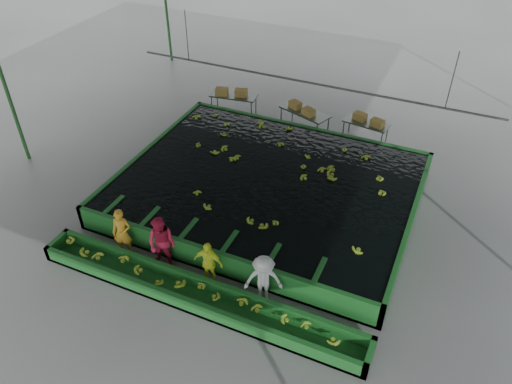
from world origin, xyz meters
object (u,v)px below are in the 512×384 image
at_px(packing_table_mid, 304,121).
at_px(packing_table_right, 365,131).
at_px(worker_d, 263,280).
at_px(box_stack_mid, 302,111).
at_px(worker_b, 162,244).
at_px(worker_c, 208,263).
at_px(flotation_tank, 268,189).
at_px(box_stack_right, 368,123).
at_px(packing_table_left, 234,104).
at_px(box_stack_left, 232,95).
at_px(sorting_trough, 196,295).
at_px(worker_a, 122,232).

height_order(packing_table_mid, packing_table_right, packing_table_mid).
distance_m(worker_d, box_stack_mid, 9.43).
height_order(worker_b, box_stack_mid, worker_b).
distance_m(worker_c, worker_d, 1.72).
bearing_deg(flotation_tank, worker_c, -90.20).
bearing_deg(box_stack_mid, flotation_tank, -83.70).
height_order(worker_b, box_stack_right, worker_b).
distance_m(worker_d, packing_table_left, 10.97).
xyz_separation_m(flotation_tank, worker_d, (1.71, -4.30, 0.37)).
bearing_deg(packing_table_mid, box_stack_left, 178.04).
bearing_deg(sorting_trough, packing_table_mid, 92.40).
height_order(worker_c, packing_table_right, worker_c).
bearing_deg(box_stack_mid, packing_table_right, 9.49).
bearing_deg(sorting_trough, worker_d, 25.11).
bearing_deg(worker_d, flotation_tank, 87.60).
distance_m(worker_b, worker_c, 1.54).
bearing_deg(worker_d, box_stack_left, 96.94).
height_order(packing_table_right, box_stack_left, box_stack_left).
xyz_separation_m(worker_d, box_stack_right, (0.49, 9.62, 0.02)).
distance_m(packing_table_mid, packing_table_right, 2.58).
xyz_separation_m(worker_a, packing_table_left, (-0.87, 9.45, -0.35)).
distance_m(worker_b, box_stack_left, 9.66).
relative_size(worker_c, packing_table_mid, 0.69).
distance_m(worker_d, packing_table_mid, 9.49).
bearing_deg(worker_d, box_stack_right, 63.01).
bearing_deg(box_stack_left, worker_a, -84.32).
height_order(worker_d, packing_table_right, worker_d).
bearing_deg(packing_table_right, worker_c, -102.59).
xyz_separation_m(flotation_tank, box_stack_left, (-3.92, 5.06, 0.49)).
xyz_separation_m(worker_a, worker_b, (1.44, 0.00, 0.10)).
bearing_deg(worker_b, worker_c, -4.67).
xyz_separation_m(sorting_trough, packing_table_right, (2.13, 10.41, 0.17)).
bearing_deg(sorting_trough, box_stack_mid, 93.08).
distance_m(flotation_tank, worker_b, 4.59).
bearing_deg(box_stack_mid, worker_d, -76.24).
height_order(worker_b, box_stack_left, worker_b).
relative_size(flotation_tank, packing_table_left, 4.83).
xyz_separation_m(sorting_trough, packing_table_mid, (-0.42, 10.04, 0.25)).
bearing_deg(sorting_trough, flotation_tank, 90.00).
height_order(worker_a, box_stack_mid, worker_a).
height_order(packing_table_right, box_stack_right, box_stack_right).
relative_size(sorting_trough, box_stack_right, 7.47).
bearing_deg(worker_d, worker_a, 155.95).
bearing_deg(worker_a, packing_table_right, 44.63).
bearing_deg(sorting_trough, box_stack_left, 111.08).
xyz_separation_m(worker_b, box_stack_left, (-2.37, 9.36, 0.03)).
height_order(packing_table_mid, box_stack_left, box_stack_left).
bearing_deg(worker_a, worker_b, -17.32).
relative_size(worker_c, worker_d, 0.92).
distance_m(worker_c, box_stack_mid, 9.18).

